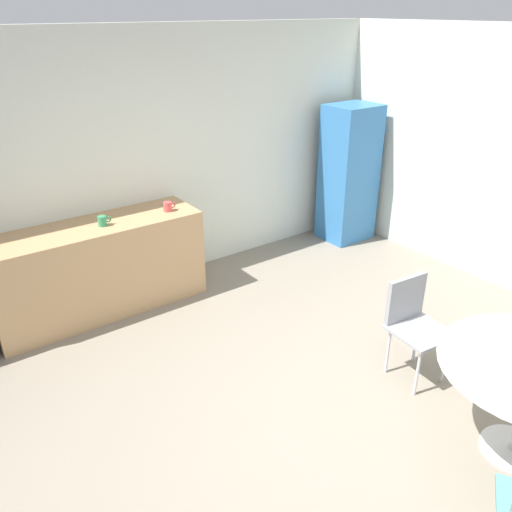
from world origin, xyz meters
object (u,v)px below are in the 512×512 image
(locker_cabinet, at_px, (349,174))
(chair_gray, at_px, (412,316))
(mug_green, at_px, (103,221))
(mug_white, at_px, (168,206))

(locker_cabinet, bearing_deg, chair_gray, -124.35)
(locker_cabinet, height_order, mug_green, locker_cabinet)
(locker_cabinet, relative_size, mug_white, 13.09)
(locker_cabinet, xyz_separation_m, mug_white, (-2.49, 0.02, 0.10))
(chair_gray, relative_size, mug_green, 6.43)
(locker_cabinet, distance_m, chair_gray, 2.81)
(locker_cabinet, xyz_separation_m, chair_gray, (-1.58, -2.31, -0.32))
(chair_gray, bearing_deg, mug_green, 123.98)
(chair_gray, bearing_deg, locker_cabinet, 55.65)
(locker_cabinet, relative_size, mug_green, 13.09)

